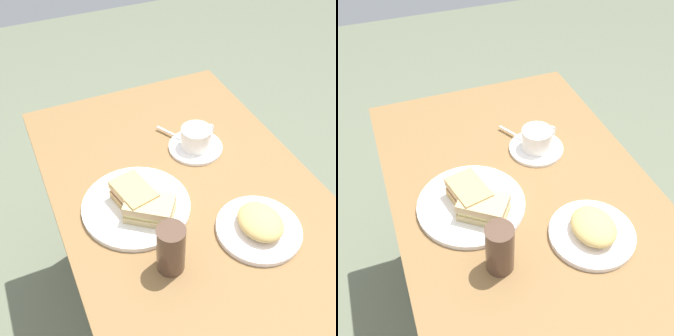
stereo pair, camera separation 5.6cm
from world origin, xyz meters
TOP-DOWN VIEW (x-y plane):
  - dining_table at (0.00, 0.00)m, footprint 1.24×0.69m
  - sandwich_plate at (-0.09, -0.15)m, footprint 0.28×0.28m
  - sandwich_front at (-0.09, -0.15)m, footprint 0.13×0.10m
  - sandwich_back at (-0.04, -0.13)m, footprint 0.13×0.14m
  - coffee_saucer at (-0.24, 0.10)m, footprint 0.16×0.16m
  - coffee_cup at (-0.24, 0.10)m, footprint 0.09×0.11m
  - spoon at (-0.31, 0.06)m, footprint 0.09×0.06m
  - side_plate at (0.10, 0.10)m, footprint 0.21×0.21m
  - side_food_pile at (0.10, 0.10)m, footprint 0.12×0.10m
  - drinking_glass at (0.10, -0.14)m, footprint 0.06×0.06m

SIDE VIEW (x-z plane):
  - dining_table at x=0.00m, z-range 0.25..0.98m
  - coffee_saucer at x=-0.24m, z-range 0.73..0.74m
  - sandwich_plate at x=-0.09m, z-range 0.73..0.74m
  - side_plate at x=0.10m, z-range 0.73..0.74m
  - spoon at x=-0.31m, z-range 0.74..0.74m
  - side_food_pile at x=0.10m, z-range 0.74..0.78m
  - sandwich_back at x=-0.04m, z-range 0.74..0.79m
  - coffee_cup at x=-0.24m, z-range 0.74..0.80m
  - sandwich_front at x=-0.09m, z-range 0.74..0.80m
  - drinking_glass at x=0.10m, z-range 0.73..0.85m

